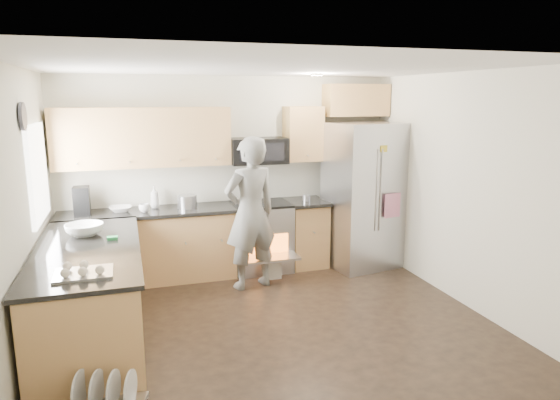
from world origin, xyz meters
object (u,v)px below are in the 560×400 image
object	(u,v)px
refrigerator	(365,195)
dish_rack	(106,400)
person	(250,213)
stove_range	(261,221)

from	to	relation	value
refrigerator	dish_rack	size ratio (longest dim) A/B	3.15
person	dish_rack	world-z (taller)	person
person	dish_rack	size ratio (longest dim) A/B	2.97
refrigerator	dish_rack	xyz separation A→B (m)	(-3.37, -2.49, -0.91)
dish_rack	refrigerator	bearing A→B (deg)	36.41
refrigerator	person	bearing A→B (deg)	-178.46
stove_range	person	world-z (taller)	person
dish_rack	stove_range	bearing A→B (deg)	54.44
refrigerator	person	xyz separation A→B (m)	(-1.71, -0.35, -0.06)
person	stove_range	bearing A→B (deg)	-130.74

